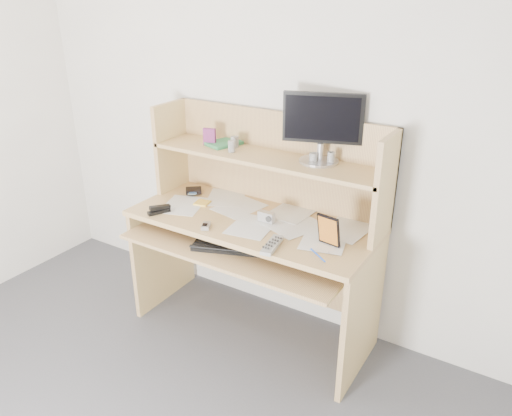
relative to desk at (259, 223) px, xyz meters
The scene contains 19 objects.
back_wall 0.60m from the desk, 90.00° to the left, with size 3.60×0.04×2.50m, color silver.
desk is the anchor object (origin of this frame).
paper_clutter 0.10m from the desk, 90.00° to the right, with size 1.32×0.54×0.01m, color silver.
keyboard 0.28m from the desk, 94.20° to the right, with size 0.42×0.27×0.03m.
tv_remote 0.41m from the desk, 49.75° to the right, with size 0.06×0.20×0.02m, color #969792.
flip_phone 0.35m from the desk, 116.51° to the right, with size 0.04×0.08×0.02m, color #A2A2A4.
stapler 0.58m from the desk, 149.28° to the right, with size 0.04×0.13×0.04m, color black.
wallet 0.52m from the desk, behind, with size 0.10×0.08×0.02m, color black.
sticky_note_pad 0.38m from the desk, behind, with size 0.08×0.08×0.01m, color yellow.
digital_camera 0.15m from the desk, 39.49° to the right, with size 0.09×0.04×0.06m, color #B4B4B6.
game_case 0.54m from the desk, 17.25° to the right, with size 0.12×0.01×0.17m, color black.
blue_pen 0.57m from the desk, 29.02° to the right, with size 0.01×0.01×0.14m, color blue.
card_box 0.58m from the desk, behind, with size 0.07×0.02×0.10m, color maroon.
shelf_book 0.52m from the desk, 160.13° to the left, with size 0.14×0.19×0.02m, color #378A48.
chip_stack_a 0.49m from the desk, 154.89° to the left, with size 0.05×0.05×0.06m, color black.
chip_stack_b 0.46m from the desk, behind, with size 0.04×0.04×0.07m, color silver.
chip_stack_c 0.51m from the desk, 18.51° to the left, with size 0.04×0.04×0.05m, color black.
chip_stack_d 0.57m from the desk, 17.93° to the left, with size 0.04×0.04×0.07m, color white.
monitor 0.67m from the desk, 25.18° to the left, with size 0.41×0.21×0.37m.
Camera 1 is at (1.34, -0.65, 1.94)m, focal length 35.00 mm.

